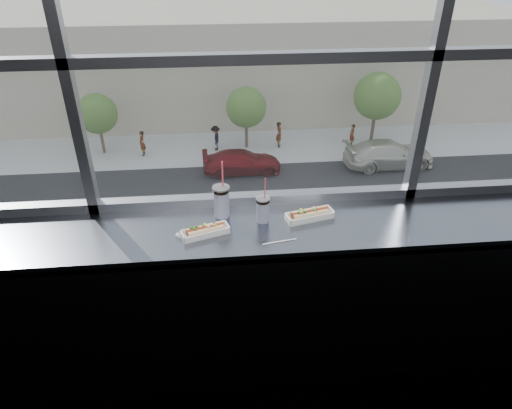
{
  "coord_description": "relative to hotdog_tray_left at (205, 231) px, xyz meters",
  "views": [
    {
      "loc": [
        -0.24,
        -0.98,
        2.59
      ],
      "look_at": [
        -0.03,
        1.23,
        1.25
      ],
      "focal_mm": 32.0,
      "sensor_mm": 36.0,
      "label": 1
    }
  ],
  "objects": [
    {
      "name": "far_sidewalk",
      "position": [
        0.32,
        28.33,
        -12.11
      ],
      "size": [
        80.0,
        6.0,
        0.04
      ],
      "primitive_type": "cube",
      "color": "#AFAFAF",
      "rests_on": "plaza_ground"
    },
    {
      "name": "counter",
      "position": [
        0.32,
        0.06,
        -0.06
      ],
      "size": [
        6.0,
        0.55,
        0.06
      ],
      "primitive_type": "cube",
      "color": "slate",
      "rests_on": "ground"
    },
    {
      "name": "wall_back_lower",
      "position": [
        0.32,
        0.33,
        -0.58
      ],
      "size": [
        6.0,
        0.0,
        6.0
      ],
      "primitive_type": "plane",
      "rotation": [
        1.57,
        0.0,
        0.0
      ],
      "color": "black",
      "rests_on": "ground"
    },
    {
      "name": "pedestrian_d",
      "position": [
        9.94,
        27.89,
        -11.12
      ],
      "size": [
        0.64,
        0.86,
        1.93
      ],
      "primitive_type": "imported",
      "rotation": [
        0.0,
        0.0,
        4.71
      ],
      "color": "#66605B",
      "rests_on": "far_sidewalk"
    },
    {
      "name": "car_far_b",
      "position": [
        1.7,
        24.33,
        -11.1
      ],
      "size": [
        2.61,
        5.89,
        1.94
      ],
      "primitive_type": "imported",
      "rotation": [
        0.0,
        0.0,
        1.6
      ],
      "color": "#650409",
      "rests_on": "street_asphalt"
    },
    {
      "name": "car_near_d",
      "position": [
        7.8,
        16.33,
        -11.14
      ],
      "size": [
        3.04,
        5.83,
        1.86
      ],
      "primitive_type": "imported",
      "rotation": [
        0.0,
        0.0,
        1.7
      ],
      "color": "silver",
      "rests_on": "street_asphalt"
    },
    {
      "name": "counter_fascia",
      "position": [
        0.32,
        -0.2,
        -0.58
      ],
      "size": [
        6.0,
        0.04,
        1.04
      ],
      "primitive_type": "cube",
      "color": "slate",
      "rests_on": "ground"
    },
    {
      "name": "soda_cup_left",
      "position": [
        0.1,
        0.2,
        0.08
      ],
      "size": [
        0.1,
        0.1,
        0.38
      ],
      "color": "white",
      "rests_on": "counter"
    },
    {
      "name": "plaza_ground",
      "position": [
        0.32,
        43.83,
        -12.13
      ],
      "size": [
        120.0,
        120.0,
        0.0
      ],
      "primitive_type": "plane",
      "color": "#AFAFAF",
      "rests_on": "ground"
    },
    {
      "name": "far_building",
      "position": [
        0.32,
        38.33,
        -8.13
      ],
      "size": [
        50.0,
        14.0,
        8.0
      ],
      "primitive_type": "cube",
      "color": "#AAA08A",
      "rests_on": "plaza_ground"
    },
    {
      "name": "street_asphalt",
      "position": [
        0.32,
        20.33,
        -12.1
      ],
      "size": [
        80.0,
        10.0,
        0.06
      ],
      "primitive_type": "cube",
      "color": "black",
      "rests_on": "plaza_ground"
    },
    {
      "name": "hotdog_tray_right",
      "position": [
        0.62,
        0.11,
        0.0
      ],
      "size": [
        0.31,
        0.16,
        0.07
      ],
      "rotation": [
        0.0,
        0.0,
        0.24
      ],
      "color": "white",
      "rests_on": "counter"
    },
    {
      "name": "car_far_c",
      "position": [
        11.42,
        24.33,
        -10.92
      ],
      "size": [
        3.2,
        7.0,
        2.29
      ],
      "primitive_type": "imported",
      "rotation": [
        0.0,
        0.0,
        1.62
      ],
      "color": "beige",
      "rests_on": "street_asphalt"
    },
    {
      "name": "pedestrian_b",
      "position": [
        0.1,
        28.04,
        -11.01
      ],
      "size": [
        0.72,
        0.96,
        2.15
      ],
      "primitive_type": "imported",
      "rotation": [
        0.0,
        0.0,
        4.71
      ],
      "color": "#66605B",
      "rests_on": "far_sidewalk"
    },
    {
      "name": "tree_left",
      "position": [
        -7.81,
        28.33,
        -9.23
      ],
      "size": [
        2.73,
        2.73,
        4.27
      ],
      "color": "#47382B",
      "rests_on": "far_sidewalk"
    },
    {
      "name": "soda_cup_right",
      "position": [
        0.34,
        0.11,
        0.06
      ],
      "size": [
        0.08,
        0.08,
        0.3
      ],
      "color": "white",
      "rests_on": "counter"
    },
    {
      "name": "wrapper",
      "position": [
        -0.12,
        -0.0,
        -0.01
      ],
      "size": [
        0.1,
        0.07,
        0.02
      ],
      "primitive_type": "ellipsoid",
      "color": "silver",
      "rests_on": "counter"
    },
    {
      "name": "car_near_b",
      "position": [
        -5.78,
        16.33,
        -10.99
      ],
      "size": [
        2.89,
        6.55,
        2.16
      ],
      "primitive_type": "imported",
      "rotation": [
        0.0,
        0.0,
        1.54
      ],
      "color": "#352A2D",
      "rests_on": "street_asphalt"
    },
    {
      "name": "tree_center",
      "position": [
        2.31,
        28.33,
        -9.12
      ],
      "size": [
        2.84,
        2.84,
        4.43
      ],
      "color": "#47382B",
      "rests_on": "far_sidewalk"
    },
    {
      "name": "plaza_near",
      "position": [
        0.32,
        7.33,
        -12.11
      ],
      "size": [
        50.0,
        14.0,
        0.04
      ],
      "primitive_type": "cube",
      "color": "#AFAFAF",
      "rests_on": "plaza_ground"
    },
    {
      "name": "pedestrian_c",
      "position": [
        4.66,
        28.22,
        -10.96
      ],
      "size": [
        0.75,
        1.0,
        2.25
      ],
      "primitive_type": "imported",
      "rotation": [
        0.0,
        0.0,
        1.57
      ],
      "color": "#66605B",
      "rests_on": "far_sidewalk"
    },
    {
      "name": "car_near_c",
      "position": [
        -0.47,
        16.33,
        -11.11
      ],
      "size": [
        2.49,
        5.79,
        1.92
      ],
      "primitive_type": "imported",
      "rotation": [
        0.0,
        0.0,
        1.55
      ],
      "color": "#862E00",
      "rests_on": "street_asphalt"
    },
    {
      "name": "loose_straw",
      "position": [
        0.41,
        -0.11,
        -0.02
      ],
      "size": [
        0.2,
        0.04,
        0.01
      ],
      "primitive_type": "cylinder",
      "rotation": [
        0.0,
        1.57,
        0.18
      ],
      "color": "white",
      "rests_on": "counter"
    },
    {
      "name": "tree_right",
      "position": [
        11.59,
        28.33,
        -8.6
      ],
      "size": [
        3.33,
        3.33,
        5.2
      ],
      "color": "#47382B",
      "rests_on": "far_sidewalk"
    },
    {
      "name": "hotdog_tray_left",
      "position": [
        0.0,
        0.0,
        0.0
      ],
      "size": [
        0.29,
        0.17,
        0.07
      ],
      "rotation": [
        0.0,
        0.0,
        0.31
      ],
      "color": "white",
      "rests_on": "counter"
    },
    {
      "name": "pedestrian_a",
      "position": [
        -4.99,
        27.63,
        -11.02
      ],
      "size": [
        0.71,
        0.95,
        2.13
      ],
      "primitive_type": "imported",
      "rotation": [
        0.0,
        0.0,
        4.71
      ],
      "color": "#66605B",
      "rests_on": "far_sidewalk"
    }
  ]
}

